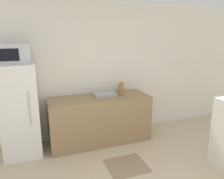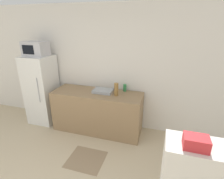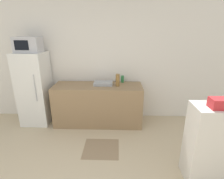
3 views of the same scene
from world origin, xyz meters
TOP-DOWN VIEW (x-y plane):
  - wall_back at (0.00, 2.71)m, footprint 8.00×0.06m
  - refrigerator at (-1.11, 2.35)m, footprint 0.59×0.61m
  - microwave at (-1.11, 2.34)m, footprint 0.49×0.34m
  - counter at (0.26, 2.33)m, footprint 1.87×0.64m
  - sink_basin at (0.38, 2.39)m, footprint 0.40×0.28m
  - bottle_tall at (0.69, 2.30)m, footprint 0.08×0.08m
  - bottle_short at (0.79, 2.58)m, footprint 0.07×0.07m
  - kitchen_rug at (0.41, 1.39)m, footprint 0.62×0.57m

SIDE VIEW (x-z plane):
  - kitchen_rug at x=0.41m, z-range 0.00..0.01m
  - counter at x=0.26m, z-range 0.00..0.87m
  - refrigerator at x=-1.11m, z-range 0.00..1.56m
  - sink_basin at x=0.38m, z-range 0.87..0.93m
  - bottle_short at x=0.79m, z-range 0.87..1.02m
  - bottle_tall at x=0.69m, z-range 0.87..1.13m
  - wall_back at x=0.00m, z-range 0.00..2.60m
  - microwave at x=-1.11m, z-range 1.56..1.86m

